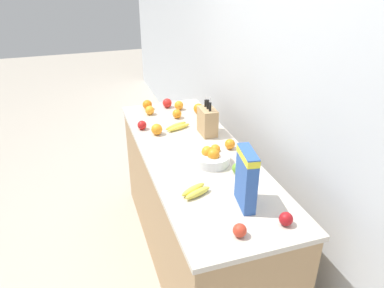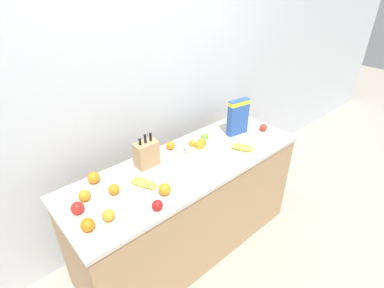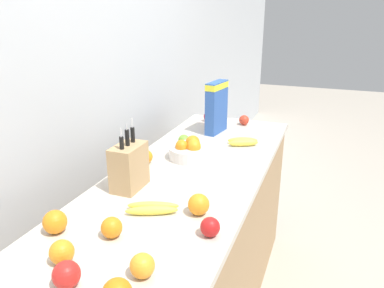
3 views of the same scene
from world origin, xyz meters
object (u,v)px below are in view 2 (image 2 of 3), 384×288
(cereal_box, at_px, (238,116))
(orange_by_cereal, at_px, (171,146))
(orange_near_bowl, at_px, (108,215))
(orange_mid_left, at_px, (84,196))
(apple_near_bananas, at_px, (205,137))
(orange_back_center, at_px, (88,225))
(fruit_bowl, at_px, (199,148))
(apple_leftmost, at_px, (157,205))
(apple_middle, at_px, (242,119))
(apple_by_knife_block, at_px, (263,127))
(orange_front_left, at_px, (94,178))
(knife_block, at_px, (147,154))
(banana_bunch_left, at_px, (243,147))
(orange_front_right, at_px, (165,189))
(orange_mid_right, at_px, (114,189))
(apple_front, at_px, (77,208))
(banana_bunch_right, at_px, (144,183))

(cereal_box, relative_size, orange_by_cereal, 4.56)
(orange_near_bowl, distance_m, orange_mid_left, 0.26)
(apple_near_bananas, bearing_deg, orange_back_center, -166.08)
(orange_mid_left, relative_size, orange_back_center, 0.95)
(fruit_bowl, xyz_separation_m, orange_mid_left, (-0.93, 0.06, -0.00))
(cereal_box, xyz_separation_m, orange_near_bowl, (-1.36, -0.20, -0.14))
(apple_leftmost, bearing_deg, apple_middle, 18.66)
(fruit_bowl, xyz_separation_m, apple_near_bananas, (0.16, 0.10, -0.01))
(apple_by_knife_block, distance_m, orange_back_center, 1.70)
(apple_leftmost, height_order, orange_front_left, orange_front_left)
(cereal_box, xyz_separation_m, apple_near_bananas, (-0.30, 0.09, -0.14))
(knife_block, height_order, orange_near_bowl, knife_block)
(fruit_bowl, bearing_deg, orange_back_center, -169.49)
(orange_front_left, xyz_separation_m, orange_by_cereal, (0.66, -0.00, -0.01))
(banana_bunch_left, xyz_separation_m, apple_leftmost, (-0.92, -0.11, 0.01))
(cereal_box, xyz_separation_m, banana_bunch_left, (-0.17, -0.21, -0.15))
(orange_mid_left, distance_m, orange_by_cereal, 0.79)
(cereal_box, height_order, banana_bunch_left, cereal_box)
(cereal_box, xyz_separation_m, orange_front_right, (-0.97, -0.24, -0.13))
(apple_by_knife_block, distance_m, orange_mid_right, 1.43)
(apple_front, relative_size, orange_back_center, 0.98)
(orange_front_right, bearing_deg, orange_near_bowl, 175.26)
(banana_bunch_right, distance_m, orange_near_bowl, 0.36)
(fruit_bowl, bearing_deg, apple_front, -178.81)
(apple_leftmost, bearing_deg, knife_block, 62.86)
(apple_front, xyz_separation_m, orange_back_center, (-0.01, -0.17, 0.00))
(knife_block, height_order, banana_bunch_left, knife_block)
(banana_bunch_right, bearing_deg, orange_front_right, -73.64)
(orange_mid_left, height_order, orange_mid_right, orange_mid_left)
(apple_by_knife_block, relative_size, apple_near_bananas, 1.01)
(apple_near_bananas, bearing_deg, orange_mid_right, -173.20)
(apple_near_bananas, height_order, orange_near_bowl, orange_near_bowl)
(fruit_bowl, bearing_deg, apple_by_knife_block, -9.91)
(apple_leftmost, bearing_deg, apple_front, 142.09)
(fruit_bowl, distance_m, orange_near_bowl, 0.92)
(cereal_box, relative_size, apple_front, 4.05)
(cereal_box, height_order, apple_by_knife_block, cereal_box)
(apple_middle, xyz_separation_m, orange_back_center, (-1.69, -0.32, 0.01))
(orange_mid_right, bearing_deg, cereal_box, 0.70)
(banana_bunch_left, relative_size, orange_back_center, 2.31)
(knife_block, relative_size, orange_near_bowl, 4.07)
(banana_bunch_left, bearing_deg, orange_mid_left, 167.81)
(banana_bunch_left, distance_m, apple_front, 1.31)
(apple_by_knife_block, xyz_separation_m, apple_front, (-1.68, 0.10, 0.01))
(knife_block, xyz_separation_m, banana_bunch_left, (0.70, -0.33, -0.08))
(cereal_box, relative_size, orange_near_bowl, 4.31)
(apple_front, xyz_separation_m, orange_near_bowl, (0.11, -0.18, -0.00))
(fruit_bowl, relative_size, orange_mid_left, 3.03)
(apple_front, relative_size, orange_near_bowl, 1.07)
(apple_by_knife_block, distance_m, apple_leftmost, 1.32)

